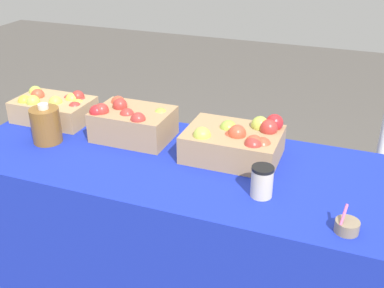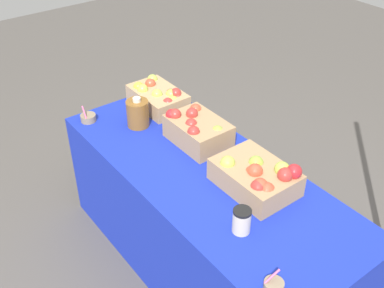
# 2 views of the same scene
# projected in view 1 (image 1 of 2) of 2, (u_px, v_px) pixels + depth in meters

# --- Properties ---
(ground_plane) EXTENTS (10.00, 10.00, 0.00)m
(ground_plane) POSITION_uv_depth(u_px,v_px,m) (173.00, 285.00, 2.40)
(ground_plane) COLOR #56514C
(table) EXTENTS (1.90, 0.76, 0.74)m
(table) POSITION_uv_depth(u_px,v_px,m) (171.00, 226.00, 2.23)
(table) COLOR #192DB7
(table) RESTS_ON ground_plane
(apple_crate_left) EXTENTS (0.39, 0.25, 0.15)m
(apple_crate_left) POSITION_uv_depth(u_px,v_px,m) (55.00, 107.00, 2.42)
(apple_crate_left) COLOR tan
(apple_crate_left) RESTS_ON table
(apple_crate_middle) EXTENTS (0.36, 0.26, 0.19)m
(apple_crate_middle) POSITION_uv_depth(u_px,v_px,m) (132.00, 122.00, 2.22)
(apple_crate_middle) COLOR tan
(apple_crate_middle) RESTS_ON table
(apple_crate_right) EXTENTS (0.41, 0.30, 0.19)m
(apple_crate_right) POSITION_uv_depth(u_px,v_px,m) (236.00, 142.00, 2.04)
(apple_crate_right) COLOR tan
(apple_crate_right) RESTS_ON table
(sample_bowl_near) EXTENTS (0.08, 0.08, 0.09)m
(sample_bowl_near) POSITION_uv_depth(u_px,v_px,m) (347.00, 226.00, 1.59)
(sample_bowl_near) COLOR gray
(sample_bowl_near) RESTS_ON table
(cider_jug) EXTENTS (0.14, 0.14, 0.19)m
(cider_jug) POSITION_uv_depth(u_px,v_px,m) (46.00, 125.00, 2.18)
(cider_jug) COLOR brown
(cider_jug) RESTS_ON table
(coffee_cup) EXTENTS (0.09, 0.09, 0.13)m
(coffee_cup) POSITION_uv_depth(u_px,v_px,m) (262.00, 182.00, 1.77)
(coffee_cup) COLOR beige
(coffee_cup) RESTS_ON table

